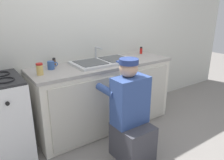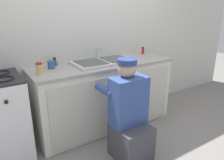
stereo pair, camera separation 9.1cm
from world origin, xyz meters
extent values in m
plane|color=gray|center=(0.00, 0.00, 0.00)|extent=(12.00, 12.00, 0.00)
cube|color=silver|center=(0.00, 0.65, 1.25)|extent=(6.00, 0.10, 2.50)
cube|color=silver|center=(0.00, 0.30, 0.43)|extent=(1.87, 0.60, 0.86)
cube|color=beige|center=(-0.45, -0.01, 0.43)|extent=(0.82, 0.02, 0.76)
cube|color=beige|center=(0.45, -0.01, 0.43)|extent=(0.82, 0.02, 0.76)
cube|color=#9E9993|center=(0.00, 0.30, 0.88)|extent=(1.91, 0.62, 0.04)
cube|color=silver|center=(0.00, 0.30, 0.91)|extent=(0.80, 0.44, 0.03)
cube|color=#4C4F51|center=(-0.19, 0.30, 0.93)|extent=(0.33, 0.35, 0.01)
cube|color=#4C4F51|center=(0.19, 0.30, 0.93)|extent=(0.33, 0.35, 0.01)
cylinder|color=#B7BABF|center=(0.00, 0.49, 0.99)|extent=(0.02, 0.02, 0.18)
cylinder|color=#B7BABF|center=(0.00, 0.41, 1.08)|extent=(0.02, 0.16, 0.02)
torus|color=black|center=(-1.20, 0.18, 0.93)|extent=(0.19, 0.19, 0.02)
torus|color=black|center=(-1.20, 0.42, 0.93)|extent=(0.19, 0.19, 0.02)
cylinder|color=black|center=(-1.23, -0.01, 0.76)|extent=(0.04, 0.02, 0.04)
cube|color=#3F3F47|center=(-0.13, -0.48, 0.20)|extent=(0.36, 0.40, 0.40)
cube|color=#334C8C|center=(-0.13, -0.42, 0.66)|extent=(0.38, 0.22, 0.52)
sphere|color=tan|center=(-0.13, -0.38, 1.01)|extent=(0.19, 0.19, 0.19)
cylinder|color=navy|center=(-0.13, -0.38, 1.08)|extent=(0.20, 0.20, 0.06)
cube|color=navy|center=(-0.13, -0.30, 1.06)|extent=(0.13, 0.09, 0.02)
cylinder|color=#334C8C|center=(-0.30, -0.22, 0.75)|extent=(0.08, 0.30, 0.08)
cylinder|color=#334C8C|center=(0.04, -0.22, 0.75)|extent=(0.08, 0.30, 0.08)
cylinder|color=red|center=(0.79, 0.45, 0.94)|extent=(0.04, 0.04, 0.08)
cylinder|color=black|center=(0.79, 0.45, 0.99)|extent=(0.04, 0.04, 0.02)
cylinder|color=#DBB760|center=(-0.84, 0.25, 0.95)|extent=(0.07, 0.07, 0.11)
cylinder|color=#B21E19|center=(-0.84, 0.25, 1.02)|extent=(0.07, 0.07, 0.02)
cylinder|color=#335699|center=(-0.66, 0.40, 0.95)|extent=(0.08, 0.08, 0.09)
torus|color=#335699|center=(-0.61, 0.40, 0.95)|extent=(0.06, 0.01, 0.06)
cylinder|color=#513823|center=(-0.58, 0.50, 0.94)|extent=(0.04, 0.04, 0.08)
cylinder|color=black|center=(-0.58, 0.50, 0.99)|extent=(0.04, 0.04, 0.02)
camera|label=1|loc=(-1.47, -2.04, 1.61)|focal=35.00mm
camera|label=2|loc=(-1.40, -2.09, 1.61)|focal=35.00mm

